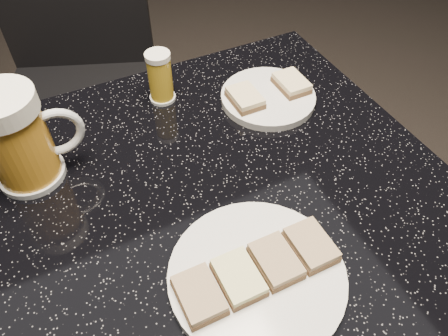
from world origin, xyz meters
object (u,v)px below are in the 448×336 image
(beer_mug, at_px, (18,138))
(beer_tumbler, at_px, (160,77))
(plate_large, at_px, (257,276))
(table, at_px, (224,269))
(chair, at_px, (79,77))
(plate_small, at_px, (268,97))

(beer_mug, relative_size, beer_tumbler, 1.61)
(beer_mug, height_order, beer_tumbler, beer_mug)
(plate_large, height_order, table, plate_large)
(beer_tumbler, bearing_deg, beer_mug, -159.89)
(table, relative_size, beer_tumbler, 7.65)
(beer_tumbler, bearing_deg, chair, 100.90)
(plate_small, xyz_separation_m, table, (-0.17, -0.16, -0.25))
(table, height_order, beer_tumbler, beer_tumbler)
(plate_large, height_order, beer_tumbler, beer_tumbler)
(plate_large, relative_size, beer_tumbler, 2.37)
(plate_large, xyz_separation_m, beer_mug, (-0.23, 0.31, 0.07))
(plate_large, relative_size, table, 0.31)
(plate_small, relative_size, table, 0.24)
(plate_large, distance_m, beer_mug, 0.39)
(beer_mug, bearing_deg, chair, 75.74)
(chair, bearing_deg, plate_large, -85.30)
(plate_small, height_order, beer_tumbler, beer_tumbler)
(plate_large, bearing_deg, plate_small, 57.73)
(plate_large, distance_m, table, 0.29)
(table, xyz_separation_m, beer_tumbler, (-0.01, 0.25, 0.29))
(beer_tumbler, relative_size, chair, 0.11)
(plate_large, relative_size, beer_mug, 1.47)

